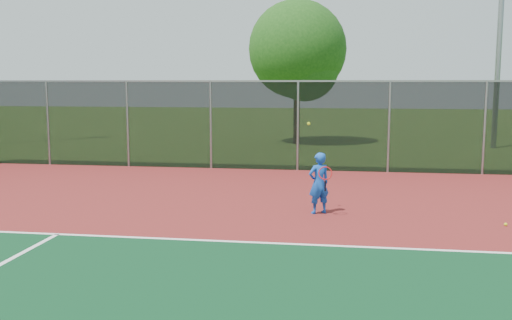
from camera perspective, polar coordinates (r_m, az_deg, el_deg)
The scene contains 6 objects.
court_apron at distance 9.73m, azimuth 17.55°, elevation -10.34°, with size 30.00×20.00×0.02m, color maroon.
fence_back at distance 19.25m, azimuth 13.15°, elevation 3.36°, with size 30.00×0.06×3.03m.
tennis_player at distance 12.95m, azimuth 6.31°, elevation -2.29°, with size 0.61×0.69×2.07m.
practice_ball_0 at distance 12.96m, azimuth 23.70°, elevation -5.92°, with size 0.07×0.07×0.07m, color #D3E21A.
practice_ball_2 at distance 15.42m, azimuth 6.97°, elevation -3.21°, with size 0.07×0.07×0.07m, color #D3E21A.
tree_back_left at distance 27.88m, azimuth 4.33°, elevation 10.56°, with size 4.72×4.72×6.93m.
Camera 1 is at (-1.54, -7.14, 2.97)m, focal length 40.00 mm.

